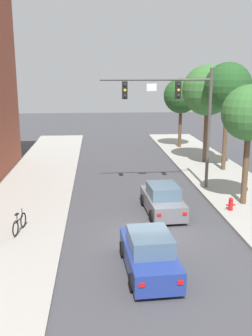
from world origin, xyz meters
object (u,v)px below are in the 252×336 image
Objects in this scene: car_lead_grey at (163,200)px; street_tree_third at (208,91)px; street_tree_nearest at (250,114)px; fire_hydrant at (231,204)px; car_following_blue at (149,254)px; bicycle_leaning at (19,224)px; traffic_signal_mast at (179,106)px; street_tree_second at (228,87)px; street_tree_farthest at (181,96)px.

street_tree_third reaches higher than car_lead_grey.
car_lead_grey is 6.58m from street_tree_nearest.
car_following_blue is at bearing -131.32° from fire_hydrant.
bicycle_leaning is at bearing 144.60° from car_following_blue.
traffic_signal_mast reaches higher than car_lead_grey.
street_tree_second is (6.22, 8.71, 5.67)m from car_lead_grey.
street_tree_second is at bearing -76.57° from street_tree_third.
car_lead_grey is at bearing 18.33° from bicycle_leaning.
street_tree_farthest is at bearing 97.57° from street_tree_second.
street_tree_second reaches higher than street_tree_third.
car_lead_grey is 2.45× the size of bicycle_leaning.
fire_hydrant is 0.11× the size of street_tree_farthest.
traffic_signal_mast is 1.74× the size of car_following_blue.
car_following_blue is 10.48m from street_tree_nearest.
street_tree_second is 9.90m from street_tree_farthest.
traffic_signal_mast reaches higher than street_tree_farthest.
car_following_blue is at bearing -111.80° from street_tree_third.
street_tree_farthest is at bearing 89.43° from street_tree_nearest.
car_lead_grey reaches higher than bicycle_leaning.
fire_hydrant is (2.02, -4.44, -4.85)m from traffic_signal_mast.
traffic_signal_mast is 4.59m from street_tree_nearest.
traffic_signal_mast is at bearing -135.16° from street_tree_second.
street_tree_nearest reaches higher than fire_hydrant.
car_lead_grey is 7.47m from bicycle_leaning.
car_following_blue reaches higher than fire_hydrant.
car_following_blue is 0.65× the size of street_tree_nearest.
bicycle_leaning is 0.22× the size of street_tree_third.
street_tree_farthest is (4.93, 18.46, 4.49)m from car_lead_grey.
street_tree_nearest reaches higher than bicycle_leaning.
street_tree_second reaches higher than traffic_signal_mast.
street_tree_farthest reaches higher than fire_hydrant.
street_tree_second reaches higher than street_tree_nearest.
fire_hydrant is 13.22m from street_tree_third.
traffic_signal_mast is 10.42× the size of fire_hydrant.
car_lead_grey is 12.11m from street_tree_second.
bicycle_leaning is 2.44× the size of fire_hydrant.
bicycle_leaning is 0.27× the size of street_tree_nearest.
car_lead_grey and car_following_blue have the same top height.
street_tree_third reaches higher than car_following_blue.
street_tree_second is at bearing -82.43° from street_tree_farthest.
bicycle_leaning is 24.48m from street_tree_farthest.
bicycle_leaning is (-5.50, 3.91, -0.18)m from car_following_blue.
car_following_blue is at bearing -107.18° from traffic_signal_mast.
traffic_signal_mast is at bearing -117.79° from street_tree_third.
street_tree_nearest is 8.15m from street_tree_second.
bicycle_leaning is at bearing -169.20° from fire_hydrant.
street_tree_second is 1.18× the size of street_tree_farthest.
car_lead_grey is 1.00× the size of car_following_blue.
bicycle_leaning is 0.22× the size of street_tree_second.
traffic_signal_mast reaches higher than fire_hydrant.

